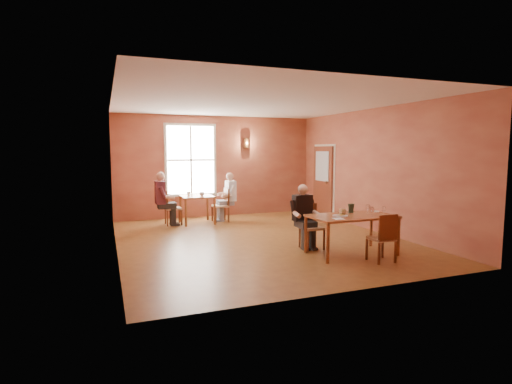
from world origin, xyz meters
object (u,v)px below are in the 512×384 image
object	(u,v)px
diner_main	(313,218)
diner_white	(221,198)
main_table	(351,235)
second_table	(197,209)
chair_empty	(381,237)
chair_diner_white	(220,205)
diner_maroon	(172,199)
chair_diner_main	(312,227)
chair_diner_maroon	(173,208)

from	to	relation	value
diner_main	diner_white	size ratio (longest dim) A/B	0.95
main_table	second_table	size ratio (longest dim) A/B	1.88
chair_empty	main_table	bearing A→B (deg)	108.95
chair_diner_white	diner_maroon	xyz separation A→B (m)	(-1.33, 0.00, 0.22)
main_table	chair_diner_main	world-z (taller)	chair_diner_main
diner_white	diner_maroon	world-z (taller)	diner_maroon
diner_maroon	chair_diner_maroon	bearing A→B (deg)	90.00
second_table	diner_maroon	size ratio (longest dim) A/B	0.62
chair_diner_main	diner_white	bearing A→B (deg)	-76.67
chair_diner_white	chair_diner_maroon	distance (m)	1.30
chair_diner_white	main_table	bearing A→B (deg)	-162.01
main_table	diner_white	bearing A→B (deg)	107.63
chair_empty	diner_main	bearing A→B (deg)	120.00
chair_empty	diner_maroon	bearing A→B (deg)	121.00
chair_empty	chair_diner_white	bearing A→B (deg)	108.20
diner_white	chair_diner_main	bearing A→B (deg)	-166.67
chair_diner_maroon	chair_diner_white	bearing A→B (deg)	90.00
main_table	chair_diner_maroon	xyz separation A→B (m)	(-2.69, 4.28, 0.09)
diner_main	diner_maroon	world-z (taller)	diner_maroon
chair_diner_white	diner_maroon	world-z (taller)	diner_maroon
chair_diner_maroon	chair_diner_main	bearing A→B (deg)	31.10
second_table	chair_diner_maroon	xyz separation A→B (m)	(-0.65, 0.00, 0.09)
diner_main	diner_white	bearing A→B (deg)	-76.78
diner_main	chair_diner_maroon	size ratio (longest dim) A/B	1.35
main_table	diner_maroon	size ratio (longest dim) A/B	1.17
diner_maroon	chair_diner_main	bearing A→B (deg)	31.44
diner_main	chair_diner_maroon	xyz separation A→B (m)	(-2.19, 3.66, -0.16)
main_table	chair_diner_white	distance (m)	4.50
second_table	chair_diner_white	world-z (taller)	chair_diner_white
diner_white	chair_diner_maroon	size ratio (longest dim) A/B	1.42
chair_diner_main	chair_diner_maroon	world-z (taller)	chair_diner_maroon
chair_empty	chair_diner_maroon	bearing A→B (deg)	120.74
second_table	chair_diner_maroon	distance (m)	0.66
chair_diner_main	second_table	world-z (taller)	chair_diner_main
main_table	diner_white	size ratio (longest dim) A/B	1.22
main_table	chair_empty	bearing A→B (deg)	-71.15
diner_white	chair_diner_maroon	bearing A→B (deg)	90.00
diner_main	chair_diner_maroon	distance (m)	4.27
main_table	chair_diner_white	bearing A→B (deg)	107.99
diner_main	diner_maroon	bearing A→B (deg)	-58.77
chair_diner_main	chair_diner_white	bearing A→B (deg)	-76.22
main_table	chair_empty	world-z (taller)	chair_empty
chair_diner_white	chair_diner_maroon	size ratio (longest dim) A/B	1.00
main_table	diner_maroon	world-z (taller)	diner_maroon
diner_main	diner_maroon	distance (m)	4.28
diner_white	diner_maroon	bearing A→B (deg)	90.00
diner_main	main_table	bearing A→B (deg)	128.88
chair_diner_white	diner_maroon	size ratio (longest dim) A/B	0.67
chair_diner_main	second_table	xyz separation A→B (m)	(-1.54, 3.63, -0.07)
second_table	diner_maroon	world-z (taller)	diner_maroon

